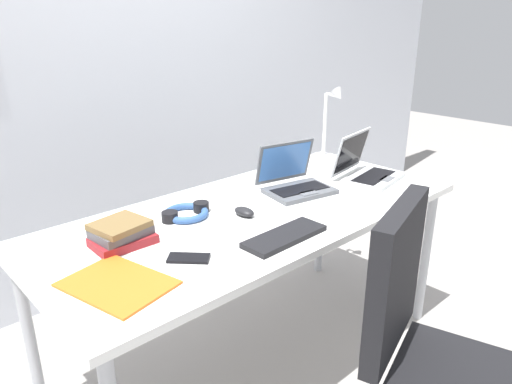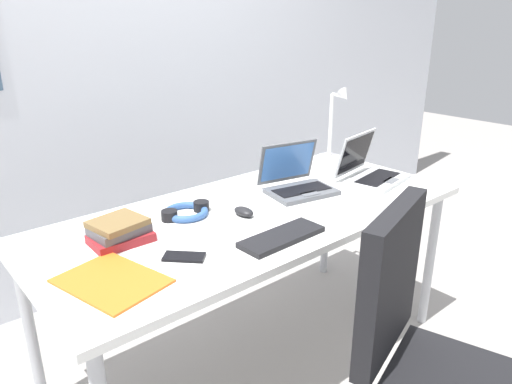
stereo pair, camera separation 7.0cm
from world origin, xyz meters
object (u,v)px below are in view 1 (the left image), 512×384
at_px(desk_lamp, 330,124).
at_px(headphones, 186,213).
at_px(laptop_far_corner, 295,182).
at_px(external_keyboard, 285,236).
at_px(cell_phone, 189,258).
at_px(paper_folder_near_lamp, 118,284).
at_px(office_chair, 438,384).
at_px(book_stack, 121,234).
at_px(computer_mouse, 244,212).
at_px(laptop_back_right, 367,170).

relative_size(desk_lamp, headphones, 1.87).
relative_size(laptop_far_corner, external_keyboard, 1.01).
height_order(laptop_far_corner, cell_phone, laptop_far_corner).
distance_m(headphones, paper_folder_near_lamp, 0.53).
bearing_deg(office_chair, book_stack, 121.13).
bearing_deg(cell_phone, office_chair, -100.19).
xyz_separation_m(book_stack, office_chair, (0.56, -0.93, -0.38)).
bearing_deg(laptop_far_corner, headphones, 170.17).
bearing_deg(laptop_far_corner, paper_folder_near_lamp, -168.74).
height_order(external_keyboard, office_chair, office_chair).
distance_m(headphones, office_chair, 1.07).
height_order(external_keyboard, computer_mouse, computer_mouse).
xyz_separation_m(laptop_far_corner, book_stack, (-0.84, 0.04, -0.00)).
bearing_deg(headphones, paper_folder_near_lamp, -147.27).
xyz_separation_m(laptop_far_corner, external_keyboard, (-0.39, -0.32, -0.03)).
relative_size(laptop_far_corner, book_stack, 1.60).
xyz_separation_m(laptop_far_corner, computer_mouse, (-0.36, -0.06, -0.03)).
bearing_deg(laptop_back_right, office_chair, -130.68).
relative_size(desk_lamp, external_keyboard, 1.21).
xyz_separation_m(book_stack, paper_folder_near_lamp, (-0.14, -0.23, -0.04)).
bearing_deg(desk_lamp, book_stack, -172.17).
bearing_deg(office_chair, external_keyboard, 101.32).
distance_m(computer_mouse, cell_phone, 0.40).
bearing_deg(computer_mouse, desk_lamp, 15.60).
relative_size(cell_phone, paper_folder_near_lamp, 0.44).
xyz_separation_m(external_keyboard, paper_folder_near_lamp, (-0.59, 0.12, -0.01)).
height_order(computer_mouse, headphones, headphones).
distance_m(laptop_back_right, cell_phone, 1.12).
bearing_deg(computer_mouse, book_stack, 165.78).
relative_size(external_keyboard, book_stack, 1.59).
xyz_separation_m(laptop_far_corner, cell_phone, (-0.73, -0.21, -0.04)).
xyz_separation_m(laptop_back_right, book_stack, (-1.22, 0.16, -0.00)).
relative_size(book_stack, paper_folder_near_lamp, 0.67).
bearing_deg(office_chair, paper_folder_near_lamp, 135.40).
distance_m(cell_phone, office_chair, 0.89).
bearing_deg(laptop_far_corner, external_keyboard, -141.26).
height_order(laptop_far_corner, book_stack, laptop_far_corner).
relative_size(laptop_back_right, external_keyboard, 1.04).
height_order(laptop_back_right, laptop_far_corner, laptop_back_right).
relative_size(computer_mouse, office_chair, 0.10).
distance_m(laptop_far_corner, paper_folder_near_lamp, 1.00).
relative_size(headphones, office_chair, 0.22).
height_order(laptop_back_right, computer_mouse, laptop_back_right).
xyz_separation_m(desk_lamp, laptop_back_right, (-0.13, -0.34, -0.15)).
height_order(laptop_back_right, cell_phone, laptop_back_right).
relative_size(cell_phone, book_stack, 0.65).
relative_size(cell_phone, headphones, 0.64).
xyz_separation_m(paper_folder_near_lamp, office_chair, (0.70, -0.69, -0.35)).
bearing_deg(cell_phone, laptop_far_corner, -28.17).
bearing_deg(desk_lamp, headphones, -172.75).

